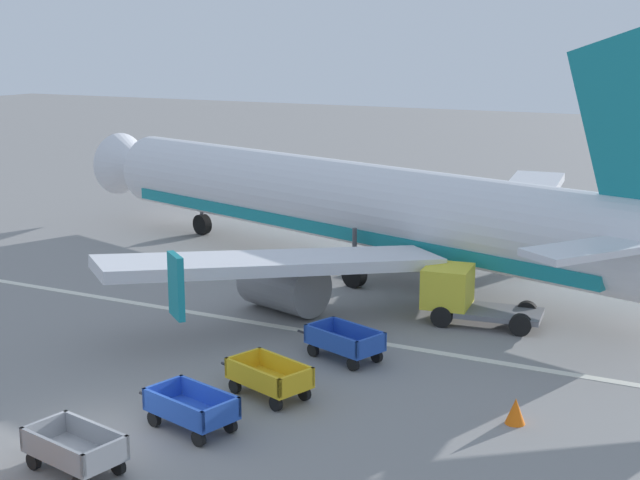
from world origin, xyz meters
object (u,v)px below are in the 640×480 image
(airplane, at_px, (363,206))
(baggage_cart_fourth_in_row, at_px, (269,377))
(baggage_cart_far_end, at_px, (344,342))
(service_truck_beside_carts, at_px, (460,294))
(traffic_cone_near_plane, at_px, (515,411))
(baggage_cart_second_in_row, at_px, (74,449))
(baggage_cart_third_in_row, at_px, (191,409))

(airplane, relative_size, baggage_cart_fourth_in_row, 10.27)
(baggage_cart_far_end, height_order, service_truck_beside_carts, service_truck_beside_carts)
(airplane, bearing_deg, service_truck_beside_carts, -38.79)
(service_truck_beside_carts, height_order, traffic_cone_near_plane, service_truck_beside_carts)
(baggage_cart_fourth_in_row, bearing_deg, baggage_cart_far_end, 80.85)
(baggage_cart_second_in_row, height_order, service_truck_beside_carts, service_truck_beside_carts)
(airplane, height_order, baggage_cart_far_end, airplane)
(baggage_cart_far_end, bearing_deg, traffic_cone_near_plane, -21.06)
(airplane, height_order, traffic_cone_near_plane, airplane)
(baggage_cart_second_in_row, distance_m, baggage_cart_fourth_in_row, 6.60)
(baggage_cart_third_in_row, bearing_deg, baggage_cart_far_end, 78.80)
(airplane, bearing_deg, traffic_cone_near_plane, -51.08)
(service_truck_beside_carts, relative_size, traffic_cone_near_plane, 6.12)
(baggage_cart_fourth_in_row, distance_m, traffic_cone_near_plane, 7.24)
(baggage_cart_third_in_row, bearing_deg, airplane, 99.19)
(baggage_cart_second_in_row, xyz_separation_m, baggage_cart_third_in_row, (1.13, 3.36, 0.00))
(airplane, bearing_deg, baggage_cart_fourth_in_row, -76.25)
(baggage_cart_second_in_row, bearing_deg, traffic_cone_near_plane, 40.90)
(baggage_cart_third_in_row, bearing_deg, service_truck_beside_carts, 74.38)
(baggage_cart_third_in_row, relative_size, baggage_cart_fourth_in_row, 1.01)
(baggage_cart_third_in_row, distance_m, traffic_cone_near_plane, 8.98)
(airplane, relative_size, baggage_cart_third_in_row, 10.20)
(traffic_cone_near_plane, bearing_deg, baggage_cart_third_in_row, -150.67)
(service_truck_beside_carts, bearing_deg, airplane, 141.21)
(baggage_cart_third_in_row, xyz_separation_m, baggage_cart_far_end, (1.36, 6.88, 0.00))
(airplane, relative_size, service_truck_beside_carts, 8.08)
(airplane, xyz_separation_m, baggage_cart_second_in_row, (1.72, -20.98, -2.45))
(baggage_cart_far_end, distance_m, service_truck_beside_carts, 6.04)
(baggage_cart_fourth_in_row, height_order, service_truck_beside_carts, service_truck_beside_carts)
(baggage_cart_third_in_row, distance_m, service_truck_beside_carts, 13.00)
(baggage_cart_second_in_row, bearing_deg, baggage_cart_fourth_in_row, 73.58)
(baggage_cart_far_end, relative_size, service_truck_beside_carts, 0.79)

